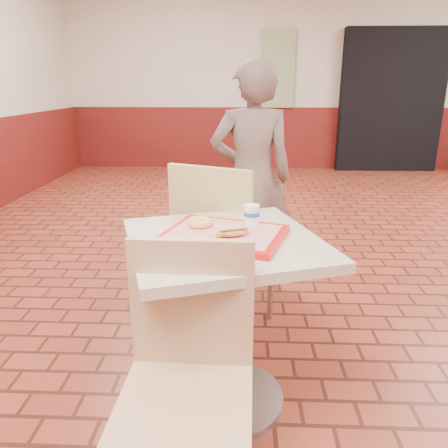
{
  "coord_description": "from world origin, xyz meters",
  "views": [
    {
      "loc": [
        -1.15,
        -2.45,
        1.39
      ],
      "look_at": [
        -1.22,
        -0.79,
        0.85
      ],
      "focal_mm": 35.0,
      "sensor_mm": 36.0,
      "label": 1
    }
  ],
  "objects_px": {
    "customer": "(251,178)",
    "ring_donut": "(200,222)",
    "chair_main_back": "(221,243)",
    "main_table": "(224,295)",
    "long_john_donut": "(232,232)",
    "paper_cup": "(252,214)",
    "chair_main_front": "(188,367)",
    "serving_tray": "(224,235)"
  },
  "relations": [
    {
      "from": "serving_tray",
      "to": "long_john_donut",
      "type": "distance_m",
      "value": 0.07
    },
    {
      "from": "chair_main_front",
      "to": "chair_main_back",
      "type": "xyz_separation_m",
      "value": [
        0.05,
        1.02,
        0.05
      ]
    },
    {
      "from": "serving_tray",
      "to": "chair_main_front",
      "type": "bearing_deg",
      "value": -101.95
    },
    {
      "from": "main_table",
      "to": "ring_donut",
      "type": "relative_size",
      "value": 7.6
    },
    {
      "from": "ring_donut",
      "to": "long_john_donut",
      "type": "xyz_separation_m",
      "value": [
        0.14,
        -0.12,
        0.0
      ]
    },
    {
      "from": "chair_main_back",
      "to": "customer",
      "type": "bearing_deg",
      "value": -80.5
    },
    {
      "from": "main_table",
      "to": "paper_cup",
      "type": "xyz_separation_m",
      "value": [
        0.11,
        0.1,
        0.33
      ]
    },
    {
      "from": "serving_tray",
      "to": "chair_main_back",
      "type": "bearing_deg",
      "value": 94.34
    },
    {
      "from": "long_john_donut",
      "to": "chair_main_back",
      "type": "bearing_deg",
      "value": 97.11
    },
    {
      "from": "chair_main_back",
      "to": "customer",
      "type": "relative_size",
      "value": 0.65
    },
    {
      "from": "chair_main_back",
      "to": "customer",
      "type": "xyz_separation_m",
      "value": [
        0.17,
        0.7,
        0.21
      ]
    },
    {
      "from": "ring_donut",
      "to": "long_john_donut",
      "type": "height_order",
      "value": "long_john_donut"
    },
    {
      "from": "chair_main_front",
      "to": "customer",
      "type": "distance_m",
      "value": 1.75
    },
    {
      "from": "serving_tray",
      "to": "customer",
      "type": "bearing_deg",
      "value": 84.03
    },
    {
      "from": "main_table",
      "to": "long_john_donut",
      "type": "distance_m",
      "value": 0.31
    },
    {
      "from": "chair_main_back",
      "to": "serving_tray",
      "type": "distance_m",
      "value": 0.61
    },
    {
      "from": "chair_main_front",
      "to": "long_john_donut",
      "type": "height_order",
      "value": "chair_main_front"
    },
    {
      "from": "paper_cup",
      "to": "customer",
      "type": "bearing_deg",
      "value": 89.04
    },
    {
      "from": "chair_main_back",
      "to": "main_table",
      "type": "bearing_deg",
      "value": 117.83
    },
    {
      "from": "customer",
      "to": "long_john_donut",
      "type": "bearing_deg",
      "value": 79.64
    },
    {
      "from": "ring_donut",
      "to": "long_john_donut",
      "type": "bearing_deg",
      "value": -40.84
    },
    {
      "from": "chair_main_front",
      "to": "customer",
      "type": "xyz_separation_m",
      "value": [
        0.23,
        1.72,
        0.26
      ]
    },
    {
      "from": "chair_main_back",
      "to": "ring_donut",
      "type": "height_order",
      "value": "chair_main_back"
    },
    {
      "from": "chair_main_back",
      "to": "ring_donut",
      "type": "distance_m",
      "value": 0.57
    },
    {
      "from": "customer",
      "to": "chair_main_front",
      "type": "bearing_deg",
      "value": 76.29
    },
    {
      "from": "chair_main_back",
      "to": "serving_tray",
      "type": "height_order",
      "value": "chair_main_back"
    },
    {
      "from": "customer",
      "to": "ring_donut",
      "type": "bearing_deg",
      "value": 72.77
    },
    {
      "from": "ring_donut",
      "to": "chair_main_front",
      "type": "bearing_deg",
      "value": -89.32
    },
    {
      "from": "customer",
      "to": "ring_donut",
      "type": "xyz_separation_m",
      "value": [
        -0.23,
        -1.2,
        0.07
      ]
    },
    {
      "from": "chair_main_front",
      "to": "serving_tray",
      "type": "relative_size",
      "value": 1.96
    },
    {
      "from": "ring_donut",
      "to": "paper_cup",
      "type": "bearing_deg",
      "value": 10.28
    },
    {
      "from": "serving_tray",
      "to": "long_john_donut",
      "type": "height_order",
      "value": "long_john_donut"
    },
    {
      "from": "main_table",
      "to": "chair_main_back",
      "type": "distance_m",
      "value": 0.56
    },
    {
      "from": "chair_main_back",
      "to": "customer",
      "type": "height_order",
      "value": "customer"
    },
    {
      "from": "serving_tray",
      "to": "ring_donut",
      "type": "relative_size",
      "value": 4.47
    },
    {
      "from": "long_john_donut",
      "to": "paper_cup",
      "type": "distance_m",
      "value": 0.18
    },
    {
      "from": "serving_tray",
      "to": "paper_cup",
      "type": "relative_size",
      "value": 5.61
    },
    {
      "from": "chair_main_front",
      "to": "long_john_donut",
      "type": "distance_m",
      "value": 0.54
    },
    {
      "from": "main_table",
      "to": "chair_main_front",
      "type": "bearing_deg",
      "value": -101.95
    },
    {
      "from": "main_table",
      "to": "customer",
      "type": "relative_size",
      "value": 0.51
    },
    {
      "from": "paper_cup",
      "to": "serving_tray",
      "type": "bearing_deg",
      "value": -137.78
    },
    {
      "from": "main_table",
      "to": "chair_main_back",
      "type": "height_order",
      "value": "chair_main_back"
    }
  ]
}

